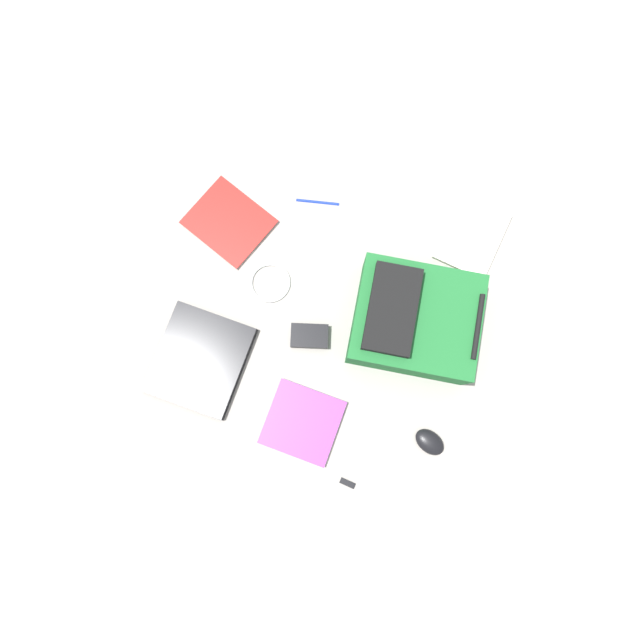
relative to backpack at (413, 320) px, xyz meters
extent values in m
plane|color=gray|center=(0.08, -0.29, -0.09)|extent=(3.39, 3.39, 0.00)
cube|color=#1E662D|center=(0.00, 0.01, -0.01)|extent=(0.39, 0.43, 0.16)
cube|color=black|center=(0.01, -0.08, 0.09)|extent=(0.29, 0.19, 0.04)
cylinder|color=black|center=(-0.03, 0.18, 0.08)|extent=(0.20, 0.05, 0.02)
cube|color=black|center=(0.35, -0.59, -0.08)|extent=(0.32, 0.29, 0.02)
cube|color=black|center=(0.35, -0.59, -0.06)|extent=(0.31, 0.28, 0.01)
cube|color=silver|center=(0.42, -0.21, -0.08)|extent=(0.21, 0.22, 0.02)
cube|color=purple|center=(0.42, -0.21, -0.07)|extent=(0.22, 0.23, 0.00)
cube|color=silver|center=(-0.36, 0.10, -0.08)|extent=(0.26, 0.20, 0.02)
cube|color=silver|center=(-0.36, 0.10, -0.07)|extent=(0.27, 0.21, 0.00)
cube|color=silver|center=(-0.11, -0.69, -0.08)|extent=(0.28, 0.30, 0.01)
cube|color=red|center=(-0.11, -0.69, -0.07)|extent=(0.29, 0.31, 0.00)
ellipsoid|color=black|center=(0.34, 0.18, -0.07)|extent=(0.09, 0.11, 0.04)
torus|color=silver|center=(0.03, -0.48, -0.08)|extent=(0.14, 0.14, 0.01)
cube|color=black|center=(0.16, -0.29, -0.07)|extent=(0.11, 0.14, 0.04)
cylinder|color=#1933B2|center=(-0.29, -0.43, -0.08)|extent=(0.05, 0.15, 0.01)
cube|color=black|center=(0.55, -0.01, -0.08)|extent=(0.02, 0.05, 0.01)
camera|label=1|loc=(0.36, -0.17, 1.60)|focal=29.07mm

